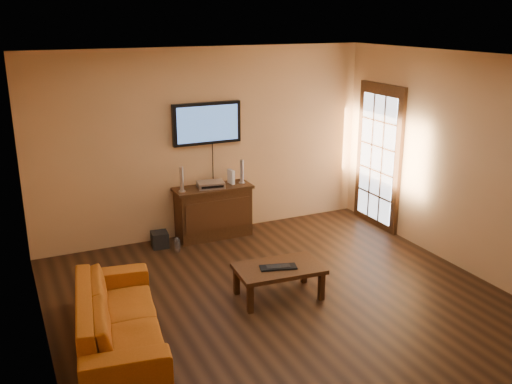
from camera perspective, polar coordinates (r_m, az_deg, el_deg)
ground_plane at (r=6.53m, az=2.96°, el=-11.19°), size 5.00×5.00×0.00m
room_walls at (r=6.45m, az=0.59°, el=4.55°), size 5.00×5.00×5.00m
french_door at (r=8.76m, az=12.13°, el=3.31°), size 0.07×1.02×2.22m
media_console at (r=8.29m, az=-4.27°, el=-1.97°), size 1.13×0.43×0.76m
television at (r=8.12m, az=-4.92°, el=6.85°), size 1.01×0.08×0.59m
coffee_table at (r=6.55m, az=2.29°, el=-7.86°), size 1.02×0.67×0.38m
sofa at (r=5.81m, az=-13.64°, el=-11.26°), size 0.85×2.03×0.77m
speaker_left at (r=7.95m, az=-7.45°, el=1.16°), size 0.10×0.10×0.36m
speaker_right at (r=8.29m, az=-1.42°, el=1.97°), size 0.09×0.09×0.35m
av_receiver at (r=8.14m, az=-4.55°, el=0.76°), size 0.41×0.32×0.08m
game_console at (r=8.29m, az=-2.51°, el=1.55°), size 0.06×0.16×0.21m
subwoofer at (r=8.09m, az=-9.60°, el=-4.71°), size 0.24×0.24×0.22m
bottle at (r=7.89m, az=-7.88°, el=-5.30°), size 0.07×0.07×0.22m
keyboard at (r=6.49m, az=2.24°, el=-7.51°), size 0.44×0.26×0.02m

